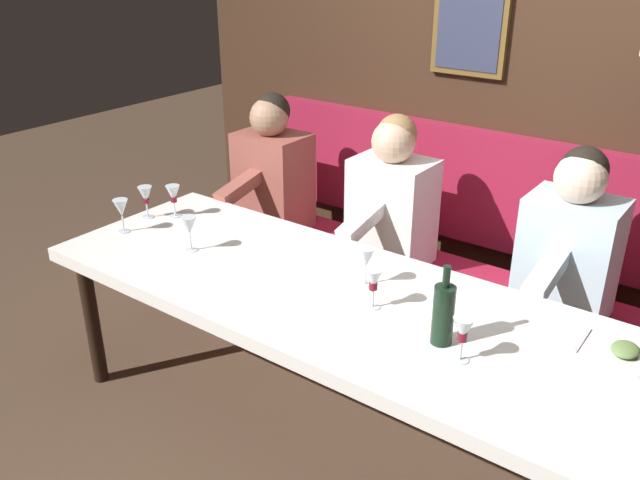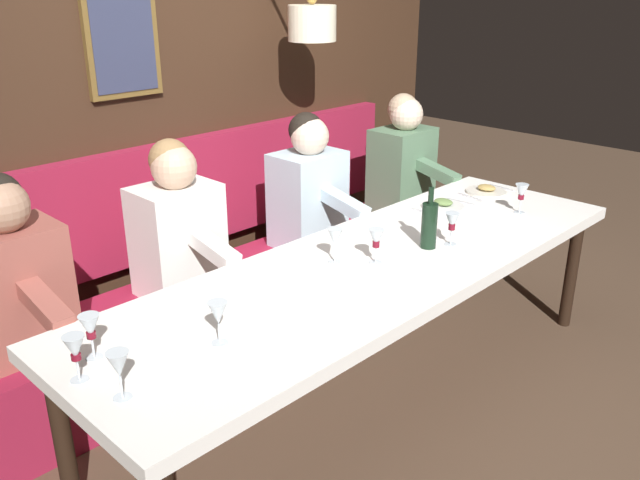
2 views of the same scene
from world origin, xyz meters
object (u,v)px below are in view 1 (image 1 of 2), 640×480
wine_glass_0 (189,227)px  dining_table (377,320)px  wine_glass_3 (146,196)px  wine_bottle (443,314)px  wine_glass_5 (173,195)px  diner_near (571,241)px  wine_glass_4 (121,209)px  diner_far (272,167)px  wine_glass_2 (373,281)px  diner_middle (392,197)px  wine_glass_6 (366,259)px  wine_glass_7 (463,331)px

wine_glass_0 → dining_table: bearing=-85.6°
wine_glass_3 → wine_bottle: bearing=-94.6°
dining_table → wine_glass_5: 1.33m
diner_near → wine_glass_4: (-1.00, 1.80, 0.04)m
diner_far → wine_glass_2: bearing=-125.3°
diner_middle → wine_glass_3: size_ratio=4.82×
wine_glass_3 → wine_bottle: wine_bottle is taller
dining_table → wine_glass_6: bearing=47.3°
diner_far → wine_glass_4: diner_far is taller
wine_glass_2 → wine_glass_6: 0.18m
wine_glass_3 → wine_glass_6: 1.27m
wine_glass_0 → wine_glass_6: same height
diner_far → diner_near: bearing=-90.0°
wine_glass_2 → wine_glass_3: 1.39m
wine_glass_0 → wine_glass_5: bearing=57.3°
diner_far → diner_middle: bearing=-90.0°
wine_glass_3 → wine_glass_0: bearing=-106.8°
diner_far → wine_bottle: diner_far is taller
wine_glass_3 → wine_glass_7: size_ratio=1.00×
diner_near → wine_glass_7: diner_near is taller
dining_table → wine_bottle: (-0.07, -0.31, 0.17)m
wine_glass_0 → wine_glass_3: 0.48m
wine_glass_0 → wine_glass_3: size_ratio=1.00×
wine_glass_4 → wine_glass_7: 1.77m
wine_bottle → wine_glass_2: bearing=79.5°
wine_glass_3 → wine_glass_4: bearing=-165.9°
wine_glass_7 → wine_bottle: size_ratio=0.55×
wine_glass_0 → wine_glass_4: size_ratio=1.00×
diner_near → diner_middle: 0.91m
wine_glass_4 → wine_glass_7: bearing=-90.4°
wine_glass_2 → diner_far: bearing=54.7°
wine_glass_2 → wine_glass_7: size_ratio=1.00×
wine_glass_4 → wine_glass_5: bearing=-10.9°
wine_glass_4 → wine_bottle: bearing=-88.3°
wine_glass_2 → wine_glass_4: size_ratio=1.00×
diner_far → wine_glass_3: diner_far is taller
diner_near → wine_glass_3: (-0.82, 1.85, 0.04)m
wine_glass_0 → wine_glass_2: 0.93m
diner_near → diner_middle: same height
diner_near → wine_glass_6: 0.95m
wine_glass_4 → wine_bottle: size_ratio=0.55×
diner_near → wine_glass_0: (-0.95, 1.39, 0.04)m
diner_far → wine_glass_0: diner_far is taller
diner_near → wine_bottle: bearing=171.8°
wine_glass_3 → wine_glass_4: (-0.19, -0.05, 0.00)m
wine_glass_2 → wine_glass_6: (0.14, 0.12, 0.00)m
wine_glass_0 → wine_glass_3: (0.14, 0.46, -0.00)m
diner_far → wine_glass_5: bearing=177.5°
wine_glass_4 → wine_glass_7: size_ratio=1.00×
diner_middle → wine_glass_3: (-0.82, 0.94, 0.04)m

